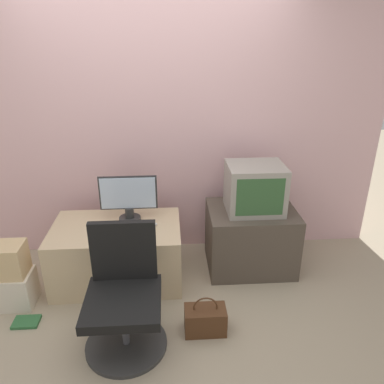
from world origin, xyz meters
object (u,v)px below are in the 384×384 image
at_px(crt_tv, 255,188).
at_px(cardboard_box_lower, 18,289).
at_px(mouse, 154,224).
at_px(main_monitor, 128,197).
at_px(office_chair, 124,300).
at_px(handbag, 205,320).
at_px(book, 26,322).
at_px(keyboard, 127,227).

height_order(crt_tv, cardboard_box_lower, crt_tv).
bearing_deg(mouse, cardboard_box_lower, -165.43).
bearing_deg(main_monitor, office_chair, -88.52).
xyz_separation_m(crt_tv, handbag, (-0.51, -0.83, -0.69)).
bearing_deg(book, keyboard, 33.68).
xyz_separation_m(mouse, book, (-0.99, -0.53, -0.53)).
bearing_deg(book, main_monitor, 41.23).
height_order(main_monitor, office_chair, main_monitor).
xyz_separation_m(keyboard, mouse, (0.22, 0.03, 0.01)).
height_order(keyboard, handbag, keyboard).
bearing_deg(office_chair, book, 164.79).
height_order(crt_tv, book, crt_tv).
xyz_separation_m(handbag, book, (-1.37, 0.17, -0.09)).
distance_m(cardboard_box_lower, handbag, 1.55).
height_order(keyboard, mouse, mouse).
bearing_deg(mouse, office_chair, -104.50).
bearing_deg(crt_tv, mouse, -171.67).
height_order(main_monitor, keyboard, main_monitor).
height_order(keyboard, crt_tv, crt_tv).
xyz_separation_m(keyboard, crt_tv, (1.12, 0.16, 0.27)).
bearing_deg(crt_tv, keyboard, -172.00).
distance_m(crt_tv, book, 2.14).
xyz_separation_m(office_chair, handbag, (0.57, 0.05, -0.25)).
height_order(cardboard_box_lower, handbag, handbag).
relative_size(mouse, office_chair, 0.06).
relative_size(keyboard, office_chair, 0.34).
height_order(mouse, handbag, mouse).
bearing_deg(cardboard_box_lower, crt_tv, 11.82).
bearing_deg(keyboard, handbag, -48.20).
distance_m(mouse, handbag, 0.91).
height_order(office_chair, handbag, office_chair).
xyz_separation_m(main_monitor, keyboard, (-0.01, -0.17, -0.21)).
bearing_deg(office_chair, crt_tv, 39.01).
bearing_deg(cardboard_box_lower, mouse, 14.57).
relative_size(mouse, book, 0.28).
bearing_deg(cardboard_box_lower, keyboard, 16.48).
bearing_deg(keyboard, crt_tv, 8.00).
bearing_deg(crt_tv, cardboard_box_lower, -168.18).
height_order(mouse, cardboard_box_lower, mouse).
height_order(keyboard, book, keyboard).
relative_size(main_monitor, book, 2.57).
xyz_separation_m(keyboard, office_chair, (0.03, -0.72, -0.18)).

